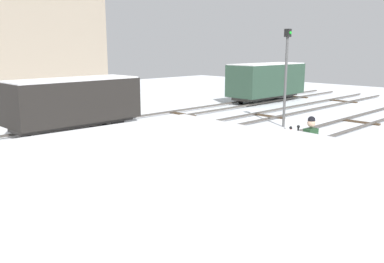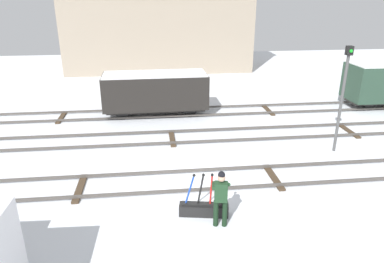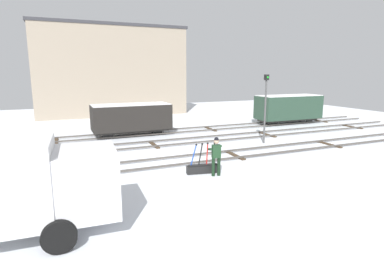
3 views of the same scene
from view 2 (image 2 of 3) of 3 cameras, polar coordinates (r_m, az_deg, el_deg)
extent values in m
plane|color=silver|center=(13.14, -2.00, -8.26)|extent=(60.00, 60.00, 0.00)
cube|color=#4C4742|center=(12.45, -1.72, -9.36)|extent=(44.00, 0.07, 0.10)
cube|color=#4C4742|center=(13.71, -2.25, -6.31)|extent=(44.00, 0.07, 0.10)
cube|color=#423323|center=(13.36, -17.40, -8.60)|extent=(0.24, 1.94, 0.08)
cube|color=#423323|center=(13.81, 12.83, -7.08)|extent=(0.24, 1.94, 0.08)
cube|color=#4C4742|center=(16.23, -3.03, -1.77)|extent=(44.00, 0.07, 0.10)
cube|color=#4C4742|center=(17.56, -3.34, 0.06)|extent=(44.00, 0.07, 0.10)
cube|color=#423323|center=(16.93, -3.19, -1.10)|extent=(0.24, 1.94, 0.08)
cube|color=#423323|center=(19.47, 23.61, 0.13)|extent=(0.24, 1.94, 0.08)
cube|color=#4C4742|center=(19.70, -3.75, 2.45)|extent=(44.00, 0.07, 0.10)
cube|color=#4C4742|center=(21.07, -3.97, 3.70)|extent=(44.00, 0.07, 0.10)
cube|color=#423323|center=(21.00, -20.06, 2.11)|extent=(0.24, 1.94, 0.08)
cube|color=#423323|center=(21.48, 12.00, 3.37)|extent=(0.24, 1.94, 0.08)
cube|color=black|center=(11.37, 1.88, -12.34)|extent=(1.56, 0.62, 0.36)
cube|color=black|center=(11.26, 1.89, -11.45)|extent=(1.38, 0.44, 0.06)
cylinder|color=#1E47B7|center=(11.02, -0.38, -9.29)|extent=(0.33, 0.11, 1.03)
sphere|color=black|center=(10.77, 0.33, -6.99)|extent=(0.09, 0.09, 0.09)
cylinder|color=black|center=(11.00, 1.36, -9.30)|extent=(0.23, 0.09, 1.05)
sphere|color=black|center=(10.75, 1.83, -6.93)|extent=(0.09, 0.09, 0.09)
cylinder|color=red|center=(11.00, 3.05, -9.31)|extent=(0.11, 0.07, 1.05)
sphere|color=black|center=(10.74, 3.23, -6.90)|extent=(0.09, 0.09, 0.09)
cylinder|color=black|center=(11.00, 4.91, -9.34)|extent=(0.07, 0.07, 1.05)
sphere|color=black|center=(10.74, 4.98, -6.93)|extent=(0.09, 0.09, 0.09)
cylinder|color=black|center=(10.81, 3.81, -12.82)|extent=(0.15, 0.15, 0.85)
cylinder|color=black|center=(10.82, 5.23, -12.84)|extent=(0.15, 0.15, 0.85)
cube|color=#1E3D23|center=(10.43, 4.63, -9.54)|extent=(0.42, 0.30, 0.60)
sphere|color=tan|center=(10.20, 4.71, -7.35)|extent=(0.23, 0.23, 0.23)
sphere|color=black|center=(10.16, 4.73, -6.88)|extent=(0.21, 0.21, 0.21)
cylinder|color=#1E3D23|center=(10.64, 3.48, -8.57)|extent=(0.21, 0.58, 0.24)
cylinder|color=#1E3D23|center=(10.59, 5.78, -8.36)|extent=(0.20, 0.56, 0.36)
cylinder|color=#4C4C4C|center=(16.21, 22.59, 3.87)|extent=(0.12, 0.12, 4.15)
cube|color=black|center=(15.75, 23.75, 11.71)|extent=(0.24, 0.24, 0.36)
sphere|color=green|center=(15.64, 23.99, 11.62)|extent=(0.14, 0.14, 0.14)
cube|color=gray|center=(32.83, -5.47, 18.04)|extent=(15.74, 6.04, 9.34)
cube|color=#2D2B28|center=(20.29, -5.74, 3.75)|extent=(5.41, 1.40, 0.20)
cube|color=black|center=(20.01, -5.84, 6.48)|extent=(5.71, 2.28, 1.81)
cube|color=white|center=(19.79, -5.94, 9.10)|extent=(5.60, 2.19, 0.06)
cylinder|color=black|center=(19.77, -11.02, 2.83)|extent=(0.70, 0.11, 0.70)
cylinder|color=black|center=(20.91, -10.86, 3.86)|extent=(0.70, 0.11, 0.70)
cylinder|color=black|center=(19.86, -0.33, 3.32)|extent=(0.70, 0.11, 0.70)
cylinder|color=black|center=(21.00, -0.75, 4.32)|extent=(0.70, 0.11, 0.70)
cylinder|color=black|center=(23.43, 26.42, 3.87)|extent=(0.70, 0.11, 0.70)
cylinder|color=black|center=(24.45, 24.94, 4.77)|extent=(0.70, 0.11, 0.70)
camera|label=1|loc=(9.35, -70.82, -11.15)|focal=37.68mm
camera|label=3|loc=(5.73, -125.82, -32.58)|focal=28.95mm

